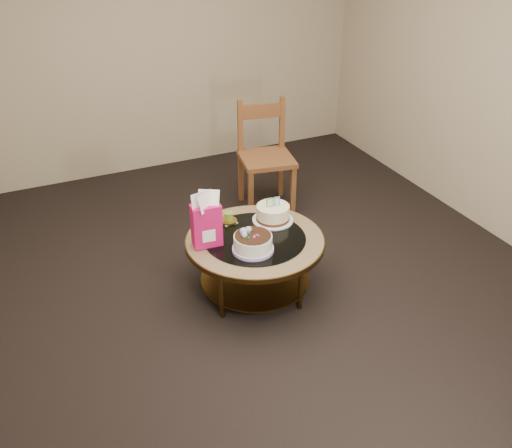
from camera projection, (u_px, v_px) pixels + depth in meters
name	position (u px, v px, depth m)	size (l,w,h in m)	color
ground	(255.00, 289.00, 4.35)	(5.00, 5.00, 0.00)	black
room_walls	(255.00, 91.00, 3.57)	(4.52, 5.02, 2.61)	tan
coffee_table	(255.00, 247.00, 4.16)	(1.02, 1.02, 0.46)	#533A17
decorated_cake	(253.00, 244.00, 3.95)	(0.29, 0.29, 0.17)	#B599D8
cream_cake	(273.00, 214.00, 4.30)	(0.31, 0.31, 0.20)	white
gift_bag	(206.00, 220.00, 3.94)	(0.21, 0.16, 0.41)	#D3135F
pillar_candle	(229.00, 219.00, 4.29)	(0.13, 0.13, 0.10)	#ECD561
dining_chair	(265.00, 156.00, 5.25)	(0.54, 0.54, 1.01)	brown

